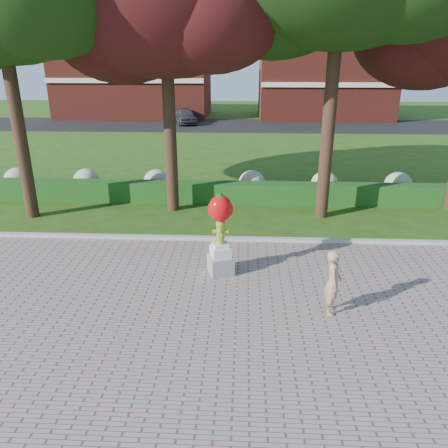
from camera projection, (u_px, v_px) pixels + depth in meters
The scene contains 11 objects.
ground at pixel (215, 288), 10.96m from camera, with size 100.00×100.00×0.00m, color #244B12.
walkway at pixel (199, 407), 7.22m from camera, with size 40.00×14.00×0.04m, color gray.
curb at pixel (222, 239), 13.73m from camera, with size 40.00×0.18×0.15m, color #ADADA5.
lawn_hedge at pixel (227, 192), 17.34m from camera, with size 24.00×0.70×0.80m, color #124116.
hydrangea_row at pixel (242, 182), 18.20m from camera, with size 20.10×1.10×0.99m.
street at pixel (237, 125), 37.07m from camera, with size 50.00×8.00×0.02m, color black.
building_left at pixel (135, 78), 41.86m from camera, with size 14.00×8.00×7.00m, color maroon.
building_right at pixel (324, 82), 41.16m from camera, with size 12.00×8.00×6.40m, color maroon.
hydrant_sculpture at pixel (221, 232), 11.26m from camera, with size 0.76×0.76×2.22m.
woman at pixel (333, 282), 9.61m from camera, with size 0.55×0.36×1.52m, color tan.
parked_car at pixel (185, 116), 37.64m from camera, with size 1.60×3.97×1.35m, color #3F4046.
Camera 1 is at (0.69, -9.63, 5.44)m, focal length 35.00 mm.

